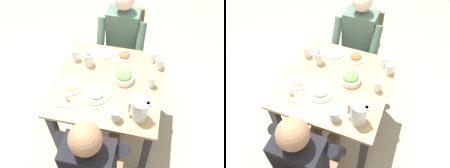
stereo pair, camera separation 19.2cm
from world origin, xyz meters
TOP-DOWN VIEW (x-y plane):
  - ground_plane at (0.00, 0.00)m, footprint 8.00×8.00m
  - dining_table at (0.00, 0.00)m, footprint 0.89×0.89m
  - chair_near at (0.02, -0.82)m, footprint 0.40×0.40m
  - diner_near at (0.02, -0.62)m, footprint 0.48×0.53m
  - diner_far at (-0.03, 0.62)m, footprint 0.48×0.53m
  - water_pitcher at (-0.29, 0.29)m, footprint 0.16×0.12m
  - salad_bowl at (-0.11, -0.05)m, footprint 0.17×0.17m
  - plate_beans at (0.07, 0.16)m, footprint 0.22×0.22m
  - plate_yoghurt at (0.14, -0.33)m, footprint 0.19×0.19m
  - plate_rice_curry at (-0.07, -0.33)m, footprint 0.17×0.17m
  - plate_fries at (0.29, 0.13)m, footprint 0.18×0.18m
  - water_glass_far_left at (0.36, -0.20)m, footprint 0.07×0.07m
  - water_glass_far_right at (-0.13, 0.34)m, footprint 0.07×0.07m
  - water_glass_near_left at (-0.39, -0.26)m, footprint 0.07×0.07m
  - water_glass_by_pitcher at (-0.34, -0.04)m, footprint 0.06×0.06m
  - water_glass_center at (-0.33, -0.34)m, footprint 0.06×0.06m
  - oil_carafe at (0.22, -0.16)m, footprint 0.08×0.08m
  - salt_shaker at (0.28, 0.25)m, footprint 0.03×0.03m
  - fork_near at (0.12, 0.32)m, footprint 0.17×0.08m
  - knife_near at (0.29, 0.32)m, footprint 0.19×0.05m
  - fork_far at (0.26, -0.32)m, footprint 0.17×0.04m

SIDE VIEW (x-z plane):
  - ground_plane at x=0.00m, z-range 0.00..0.00m
  - chair_near at x=0.02m, z-range 0.06..0.96m
  - dining_table at x=0.00m, z-range 0.25..1.00m
  - diner_near at x=0.02m, z-range 0.06..1.25m
  - diner_far at x=-0.03m, z-range 0.06..1.25m
  - fork_near at x=0.12m, z-range 0.75..0.76m
  - knife_near at x=0.29m, z-range 0.75..0.76m
  - fork_far at x=0.26m, z-range 0.75..0.76m
  - plate_yoghurt at x=0.14m, z-range 0.74..0.79m
  - plate_fries at x=0.29m, z-range 0.74..0.79m
  - plate_rice_curry at x=-0.07m, z-range 0.74..0.79m
  - plate_beans at x=0.07m, z-range 0.74..0.79m
  - salt_shaker at x=0.28m, z-range 0.75..0.80m
  - salad_bowl at x=-0.11m, z-range 0.75..0.84m
  - water_glass_center at x=-0.33m, z-range 0.75..0.85m
  - water_glass_far_right at x=-0.13m, z-range 0.75..0.85m
  - water_glass_near_left at x=-0.39m, z-range 0.75..0.86m
  - water_glass_by_pitcher at x=-0.34m, z-range 0.75..0.86m
  - water_glass_far_left at x=0.36m, z-range 0.75..0.86m
  - oil_carafe at x=0.22m, z-range 0.72..0.89m
  - water_pitcher at x=-0.29m, z-range 0.75..0.94m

